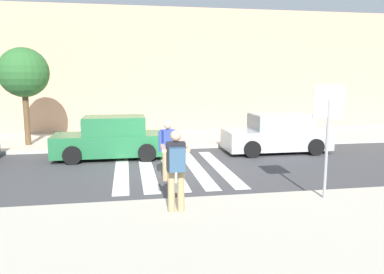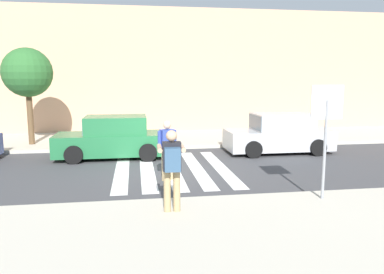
# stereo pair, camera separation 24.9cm
# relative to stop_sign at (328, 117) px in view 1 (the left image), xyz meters

# --- Properties ---
(ground_plane) EXTENTS (120.00, 120.00, 0.00)m
(ground_plane) POSITION_rel_stop_sign_xyz_m (-3.12, 3.77, -2.05)
(ground_plane) COLOR #424244
(sidewalk_near) EXTENTS (60.00, 6.00, 0.14)m
(sidewalk_near) POSITION_rel_stop_sign_xyz_m (-3.12, -2.43, -1.98)
(sidewalk_near) COLOR beige
(sidewalk_near) RESTS_ON ground
(sidewalk_far) EXTENTS (60.00, 4.80, 0.14)m
(sidewalk_far) POSITION_rel_stop_sign_xyz_m (-3.12, 9.77, -1.98)
(sidewalk_far) COLOR beige
(sidewalk_far) RESTS_ON ground
(building_facade_far) EXTENTS (56.00, 4.00, 6.59)m
(building_facade_far) POSITION_rel_stop_sign_xyz_m (-3.12, 14.17, 1.24)
(building_facade_far) COLOR tan
(building_facade_far) RESTS_ON ground
(crosswalk_stripe_0) EXTENTS (0.44, 5.20, 0.01)m
(crosswalk_stripe_0) POSITION_rel_stop_sign_xyz_m (-4.72, 3.97, -2.05)
(crosswalk_stripe_0) COLOR silver
(crosswalk_stripe_0) RESTS_ON ground
(crosswalk_stripe_1) EXTENTS (0.44, 5.20, 0.01)m
(crosswalk_stripe_1) POSITION_rel_stop_sign_xyz_m (-3.92, 3.97, -2.05)
(crosswalk_stripe_1) COLOR silver
(crosswalk_stripe_1) RESTS_ON ground
(crosswalk_stripe_2) EXTENTS (0.44, 5.20, 0.01)m
(crosswalk_stripe_2) POSITION_rel_stop_sign_xyz_m (-3.12, 3.97, -2.05)
(crosswalk_stripe_2) COLOR silver
(crosswalk_stripe_2) RESTS_ON ground
(crosswalk_stripe_3) EXTENTS (0.44, 5.20, 0.01)m
(crosswalk_stripe_3) POSITION_rel_stop_sign_xyz_m (-2.32, 3.97, -2.05)
(crosswalk_stripe_3) COLOR silver
(crosswalk_stripe_3) RESTS_ON ground
(crosswalk_stripe_4) EXTENTS (0.44, 5.20, 0.01)m
(crosswalk_stripe_4) POSITION_rel_stop_sign_xyz_m (-1.52, 3.97, -2.05)
(crosswalk_stripe_4) COLOR silver
(crosswalk_stripe_4) RESTS_ON ground
(stop_sign) EXTENTS (0.76, 0.08, 2.62)m
(stop_sign) POSITION_rel_stop_sign_xyz_m (0.00, 0.00, 0.00)
(stop_sign) COLOR gray
(stop_sign) RESTS_ON sidewalk_near
(photographer_with_backpack) EXTENTS (0.60, 0.85, 1.72)m
(photographer_with_backpack) POSITION_rel_stop_sign_xyz_m (-3.54, -0.35, -0.88)
(photographer_with_backpack) COLOR tan
(photographer_with_backpack) RESTS_ON sidewalk_near
(pedestrian_crossing) EXTENTS (0.55, 0.36, 1.72)m
(pedestrian_crossing) POSITION_rel_stop_sign_xyz_m (-3.38, 2.65, -1.08)
(pedestrian_crossing) COLOR tan
(pedestrian_crossing) RESTS_ON ground
(parked_car_green) EXTENTS (4.10, 1.92, 1.55)m
(parked_car_green) POSITION_rel_stop_sign_xyz_m (-5.08, 6.07, -1.33)
(parked_car_green) COLOR #236B3D
(parked_car_green) RESTS_ON ground
(parked_car_silver) EXTENTS (4.10, 1.92, 1.55)m
(parked_car_silver) POSITION_rel_stop_sign_xyz_m (1.34, 6.07, -1.33)
(parked_car_silver) COLOR #B7BABF
(parked_car_silver) RESTS_ON ground
(street_tree_west) EXTENTS (2.04, 2.04, 4.04)m
(street_tree_west) POSITION_rel_stop_sign_xyz_m (-8.65, 8.76, 1.08)
(street_tree_west) COLOR brown
(street_tree_west) RESTS_ON sidewalk_far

